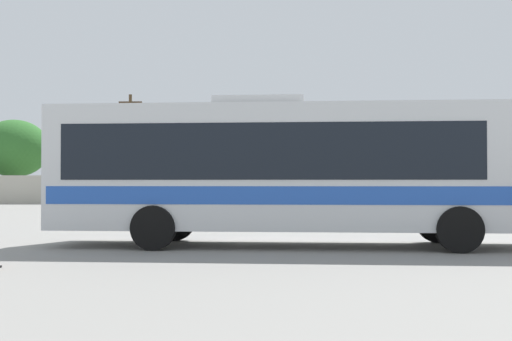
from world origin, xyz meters
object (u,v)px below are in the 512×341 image
(parked_car_second_black, at_px, (205,194))
(parked_car_third_maroon, at_px, (308,194))
(utility_pole_near, at_px, (130,146))
(roadside_tree_midleft, at_px, (172,144))
(roadside_tree_right, at_px, (337,133))
(roadside_tree_left, at_px, (15,148))
(parked_car_leftmost_silver, at_px, (111,194))
(coach_bus_silver_blue, at_px, (290,167))
(roadside_tree_midright, at_px, (240,144))

(parked_car_second_black, relative_size, parked_car_third_maroon, 0.99)
(utility_pole_near, relative_size, roadside_tree_midleft, 1.24)
(utility_pole_near, xyz_separation_m, roadside_tree_right, (16.32, 3.18, 1.27))
(parked_car_third_maroon, relative_size, utility_pole_near, 0.55)
(roadside_tree_left, relative_size, roadside_tree_midleft, 0.97)
(parked_car_leftmost_silver, height_order, utility_pole_near, utility_pole_near)
(parked_car_third_maroon, xyz_separation_m, roadside_tree_midleft, (-10.01, 6.36, 3.66))
(parked_car_leftmost_silver, bearing_deg, parked_car_third_maroon, -3.75)
(parked_car_second_black, xyz_separation_m, roadside_tree_right, (9.82, 9.26, 4.89))
(parked_car_third_maroon, bearing_deg, roadside_tree_right, 74.07)
(parked_car_second_black, height_order, roadside_tree_left, roadside_tree_left)
(coach_bus_silver_blue, distance_m, roadside_tree_left, 40.01)
(utility_pole_near, relative_size, roadside_tree_midright, 1.25)
(coach_bus_silver_blue, distance_m, parked_car_leftmost_silver, 29.18)
(coach_bus_silver_blue, distance_m, roadside_tree_midright, 32.66)
(parked_car_leftmost_silver, xyz_separation_m, parked_car_third_maroon, (13.26, -0.87, 0.00))
(coach_bus_silver_blue, distance_m, utility_pole_near, 35.14)
(parked_car_second_black, bearing_deg, roadside_tree_midleft, 120.64)
(parked_car_second_black, height_order, roadside_tree_midright, roadside_tree_midright)
(parked_car_third_maroon, relative_size, roadside_tree_midright, 0.69)
(utility_pole_near, distance_m, roadside_tree_midleft, 3.45)
(roadside_tree_midright, bearing_deg, roadside_tree_left, 174.94)
(parked_car_second_black, bearing_deg, utility_pole_near, 136.92)
(roadside_tree_midright, bearing_deg, roadside_tree_midleft, -179.02)
(coach_bus_silver_blue, bearing_deg, roadside_tree_midright, 95.27)
(parked_car_second_black, distance_m, roadside_tree_midleft, 7.20)
(roadside_tree_midleft, xyz_separation_m, roadside_tree_midright, (5.17, 0.09, 0.03))
(coach_bus_silver_blue, bearing_deg, parked_car_leftmost_silver, 113.03)
(parked_car_third_maroon, bearing_deg, utility_pole_near, 151.90)
(coach_bus_silver_blue, height_order, parked_car_leftmost_silver, coach_bus_silver_blue)
(parked_car_leftmost_silver, relative_size, utility_pole_near, 0.56)
(parked_car_leftmost_silver, height_order, roadside_tree_midleft, roadside_tree_midleft)
(parked_car_leftmost_silver, xyz_separation_m, roadside_tree_right, (16.21, 9.45, 4.84))
(roadside_tree_midleft, bearing_deg, roadside_tree_midright, 0.98)
(roadside_tree_left, height_order, roadside_tree_right, roadside_tree_right)
(parked_car_leftmost_silver, distance_m, roadside_tree_midright, 10.76)
(parked_car_third_maroon, bearing_deg, roadside_tree_left, 160.57)
(parked_car_second_black, height_order, roadside_tree_midleft, roadside_tree_midleft)
(parked_car_leftmost_silver, height_order, roadside_tree_midright, roadside_tree_midright)
(roadside_tree_midright, bearing_deg, parked_car_third_maroon, -53.11)
(utility_pole_near, bearing_deg, parked_car_leftmost_silver, -88.97)
(utility_pole_near, relative_size, roadside_tree_right, 1.03)
(coach_bus_silver_blue, bearing_deg, roadside_tree_left, 121.63)
(parked_car_leftmost_silver, xyz_separation_m, parked_car_second_black, (6.39, 0.19, -0.05))
(parked_car_second_black, bearing_deg, roadside_tree_left, 156.33)
(parked_car_third_maroon, distance_m, roadside_tree_midright, 8.87)
(utility_pole_near, height_order, roadside_tree_left, utility_pole_near)
(parked_car_leftmost_silver, distance_m, utility_pole_near, 7.22)
(parked_car_second_black, distance_m, roadside_tree_right, 14.35)
(parked_car_second_black, distance_m, roadside_tree_left, 17.74)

